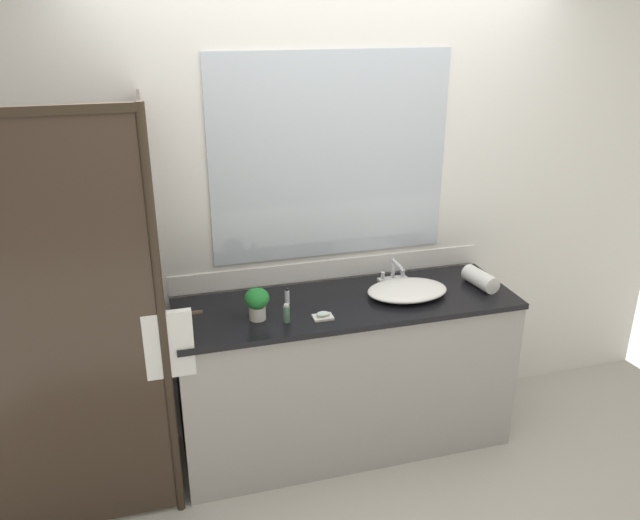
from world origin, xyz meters
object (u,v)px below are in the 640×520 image
faucet (393,274)px  rolled_towel_near_edge (480,279)px  potted_plant (257,302)px  amenity_bottle_shampoo (287,313)px  sink_basin (407,290)px  amenity_bottle_lotion (287,296)px  soap_dish (323,316)px

faucet → rolled_towel_near_edge: size_ratio=0.77×
potted_plant → amenity_bottle_shampoo: potted_plant is taller
sink_basin → amenity_bottle_shampoo: size_ratio=4.52×
faucet → potted_plant: size_ratio=1.04×
amenity_bottle_shampoo → rolled_towel_near_edge: 1.13m
amenity_bottle_lotion → rolled_towel_near_edge: rolled_towel_near_edge is taller
sink_basin → soap_dish: 0.53m
soap_dish → rolled_towel_near_edge: bearing=7.9°
soap_dish → amenity_bottle_shampoo: bearing=176.6°
soap_dish → amenity_bottle_lotion: bearing=122.5°
sink_basin → faucet: size_ratio=2.57×
amenity_bottle_lotion → sink_basin: bearing=-6.7°
potted_plant → amenity_bottle_lotion: potted_plant is taller
faucet → amenity_bottle_lotion: size_ratio=1.92×
amenity_bottle_lotion → faucet: bearing=10.8°
sink_basin → amenity_bottle_shampoo: 0.70m
sink_basin → rolled_towel_near_edge: 0.43m
soap_dish → potted_plant: bearing=165.3°
sink_basin → amenity_bottle_lotion: amenity_bottle_lotion is taller
sink_basin → soap_dish: (-0.51, -0.13, -0.02)m
soap_dish → amenity_bottle_shampoo: amenity_bottle_shampoo is taller
faucet → amenity_bottle_lotion: bearing=-169.2°
faucet → amenity_bottle_shampoo: faucet is taller
sink_basin → amenity_bottle_shampoo: (-0.69, -0.12, 0.02)m
sink_basin → faucet: (-0.00, 0.20, 0.01)m
sink_basin → rolled_towel_near_edge: bearing=-0.5°
potted_plant → rolled_towel_near_edge: bearing=2.2°
soap_dish → rolled_towel_near_edge: 0.95m
soap_dish → sink_basin: bearing=14.7°
faucet → amenity_bottle_shampoo: bearing=-155.1°
soap_dish → amenity_bottle_shampoo: (-0.18, 0.01, 0.03)m
faucet → rolled_towel_near_edge: (0.43, -0.20, 0.00)m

